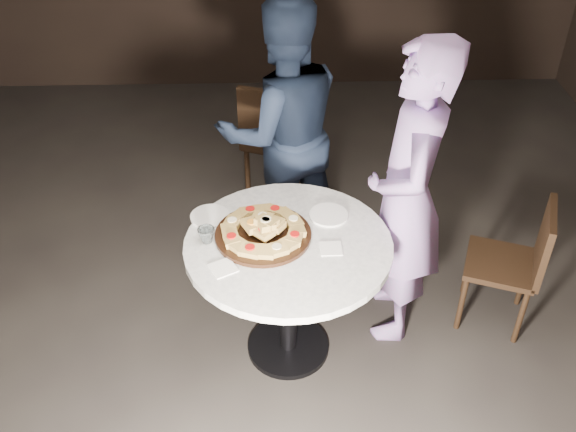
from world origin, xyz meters
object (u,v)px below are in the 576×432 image
(serving_board, at_px, (263,235))
(water_glass, at_px, (206,235))
(chair_right, at_px, (518,259))
(diner_teal, at_px, (407,198))
(chair_far, at_px, (276,136))
(table, at_px, (288,264))
(focaccia_pile, at_px, (264,228))
(diner_navy, at_px, (282,132))

(serving_board, xyz_separation_m, water_glass, (-0.29, -0.03, 0.03))
(chair_right, xyz_separation_m, diner_teal, (-0.68, 0.03, 0.42))
(chair_far, bearing_deg, chair_right, 156.51)
(water_glass, bearing_deg, table, -2.52)
(table, height_order, focaccia_pile, focaccia_pile)
(chair_right, distance_m, diner_teal, 0.80)
(diner_navy, bearing_deg, table, 76.35)
(chair_far, height_order, diner_teal, diner_teal)
(focaccia_pile, relative_size, water_glass, 5.05)
(table, xyz_separation_m, diner_navy, (-0.01, 1.01, 0.22))
(water_glass, xyz_separation_m, chair_right, (1.74, 0.18, -0.36))
(diner_navy, bearing_deg, chair_right, 134.57)
(table, distance_m, chair_far, 1.50)
(chair_far, relative_size, chair_right, 1.17)
(chair_right, bearing_deg, focaccia_pile, -63.25)
(chair_right, bearing_deg, chair_far, -112.83)
(serving_board, bearing_deg, diner_navy, 82.89)
(table, xyz_separation_m, chair_right, (1.33, 0.20, -0.17))
(chair_far, relative_size, diner_teal, 0.54)
(focaccia_pile, bearing_deg, chair_far, 86.79)
(table, height_order, serving_board, serving_board)
(focaccia_pile, relative_size, diner_teal, 0.25)
(serving_board, height_order, diner_navy, diner_navy)
(diner_navy, bearing_deg, diner_teal, 115.70)
(serving_board, height_order, chair_far, chair_far)
(focaccia_pile, bearing_deg, chair_right, 6.08)
(serving_board, relative_size, chair_right, 0.60)
(diner_navy, bearing_deg, water_glass, 53.56)
(focaccia_pile, relative_size, diner_navy, 0.25)
(serving_board, xyz_separation_m, diner_teal, (0.77, 0.18, 0.08))
(table, xyz_separation_m, serving_board, (-0.13, 0.05, 0.16))
(table, bearing_deg, diner_teal, 19.92)
(focaccia_pile, height_order, chair_right, focaccia_pile)
(table, distance_m, serving_board, 0.21)
(table, bearing_deg, chair_far, 91.65)
(diner_navy, bearing_deg, serving_board, 68.76)
(water_glass, xyz_separation_m, diner_teal, (1.06, 0.21, 0.05))
(focaccia_pile, height_order, diner_teal, diner_teal)
(chair_far, distance_m, diner_teal, 1.48)
(chair_right, height_order, diner_navy, diner_navy)
(water_glass, relative_size, chair_right, 0.11)
(chair_right, bearing_deg, water_glass, -63.31)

